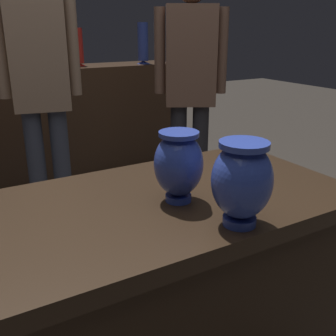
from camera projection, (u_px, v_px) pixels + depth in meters
display_plinth at (159, 308)px, 1.33m from camera, size 1.20×0.64×0.80m
back_display_shelf at (21, 135)px, 3.09m from camera, size 2.60×0.40×0.99m
vase_centerpiece at (179, 164)px, 1.15m from camera, size 0.14×0.14×0.21m
vase_tall_behind at (242, 180)px, 1.00m from camera, size 0.16×0.16×0.22m
shelf_vase_center at (9, 53)px, 2.94m from camera, size 0.12×0.12×0.20m
shelf_vase_right at (79, 48)px, 3.14m from camera, size 0.09×0.09×0.29m
shelf_vase_far_right at (143, 44)px, 3.31m from camera, size 0.11×0.11×0.33m
visitor_center_back at (41, 83)px, 2.34m from camera, size 0.46×0.24×1.65m
visitor_near_right at (190, 82)px, 2.63m from camera, size 0.42×0.31×1.60m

